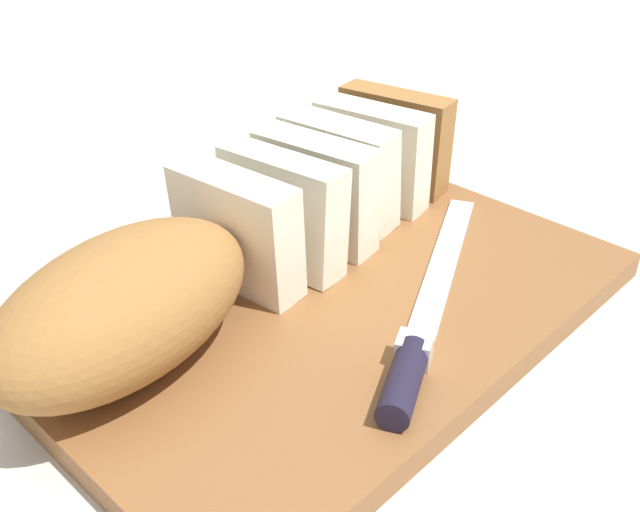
# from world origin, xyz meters

# --- Properties ---
(ground_plane) EXTENTS (3.00, 3.00, 0.00)m
(ground_plane) POSITION_xyz_m (0.00, 0.00, 0.00)
(ground_plane) COLOR beige
(cutting_board) EXTENTS (0.45, 0.32, 0.02)m
(cutting_board) POSITION_xyz_m (0.00, 0.00, 0.01)
(cutting_board) COLOR brown
(cutting_board) RESTS_ON ground_plane
(bread_loaf) EXTENTS (0.46, 0.15, 0.09)m
(bread_loaf) POSITION_xyz_m (-0.04, 0.05, 0.07)
(bread_loaf) COLOR #996633
(bread_loaf) RESTS_ON cutting_board
(bread_knife) EXTENTS (0.28, 0.14, 0.02)m
(bread_knife) POSITION_xyz_m (-0.01, -0.10, 0.03)
(bread_knife) COLOR silver
(bread_knife) RESTS_ON cutting_board
(crumb_near_knife) EXTENTS (0.00, 0.00, 0.00)m
(crumb_near_knife) POSITION_xyz_m (-0.03, 0.06, 0.02)
(crumb_near_knife) COLOR #A8753D
(crumb_near_knife) RESTS_ON cutting_board
(crumb_near_loaf) EXTENTS (0.00, 0.00, 0.00)m
(crumb_near_loaf) POSITION_xyz_m (-0.00, 0.01, 0.02)
(crumb_near_loaf) COLOR #A8753D
(crumb_near_loaf) RESTS_ON cutting_board
(crumb_stray_left) EXTENTS (0.01, 0.01, 0.01)m
(crumb_stray_left) POSITION_xyz_m (-0.03, 0.05, 0.02)
(crumb_stray_left) COLOR #A8753D
(crumb_stray_left) RESTS_ON cutting_board
(crumb_stray_right) EXTENTS (0.00, 0.00, 0.00)m
(crumb_stray_right) POSITION_xyz_m (-0.01, 0.02, 0.02)
(crumb_stray_right) COLOR #A8753D
(crumb_stray_right) RESTS_ON cutting_board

